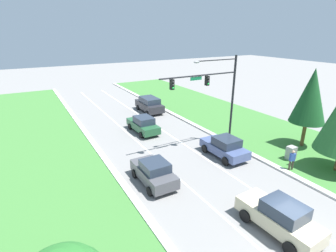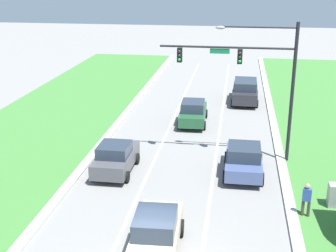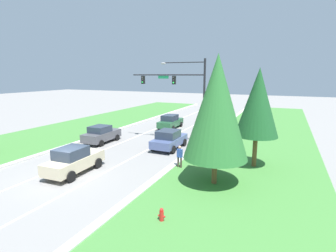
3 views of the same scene
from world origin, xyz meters
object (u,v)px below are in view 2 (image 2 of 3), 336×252
Objects in this scene: pedestrian at (307,199)px; charcoal_suv at (245,91)px; graphite_sedan at (116,158)px; champagne_sedan at (156,233)px; utility_cabinet at (336,196)px; traffic_signal_mast at (255,71)px; slate_blue_sedan at (244,160)px; forest_sedan at (193,112)px.

charcoal_suv is at bearing -66.54° from pedestrian.
charcoal_suv is (7.21, 15.77, 0.15)m from graphite_sedan.
champagne_sedan is 3.79× the size of utility_cabinet.
utility_cabinet is at bearing 30.49° from champagne_sedan.
traffic_signal_mast is at bearing 125.71° from utility_cabinet.
pedestrian is (2.81, -4.38, 0.06)m from slate_blue_sedan.
champagne_sedan is at bearing -110.14° from traffic_signal_mast.
champagne_sedan reaches higher than graphite_sedan.
slate_blue_sedan is 9.30m from forest_sedan.
slate_blue_sedan is 2.57× the size of pedestrian.
charcoal_suv is at bearing 91.10° from traffic_signal_mast.
charcoal_suv is (-0.25, 12.77, -4.40)m from traffic_signal_mast.
charcoal_suv reaches higher than utility_cabinet.
champagne_sedan is at bearing 47.54° from pedestrian.
slate_blue_sedan is at bearing 6.30° from graphite_sedan.
slate_blue_sedan is 7.10m from graphite_sedan.
charcoal_suv is 4.21× the size of utility_cabinet.
charcoal_suv is at bearing 89.46° from slate_blue_sedan.
champagne_sedan is 1.05× the size of slate_blue_sedan.
charcoal_suv is 19.56m from pedestrian.
utility_cabinet is 0.71× the size of pedestrian.
graphite_sedan is at bearing -173.70° from slate_blue_sedan.
traffic_signal_mast is at bearing 21.94° from graphite_sedan.
pedestrian is at bearing -70.00° from traffic_signal_mast.
slate_blue_sedan is (3.44, 8.27, -0.06)m from champagne_sedan.
traffic_signal_mast is 1.78× the size of champagne_sedan.
graphite_sedan is 0.82× the size of charcoal_suv.
champagne_sedan is 0.90× the size of charcoal_suv.
slate_blue_sedan is 0.94× the size of forest_sedan.
slate_blue_sedan reaches higher than forest_sedan.
traffic_signal_mast is 13.51m from charcoal_suv.
slate_blue_sedan is 5.40m from utility_cabinet.
champagne_sedan is (-3.85, -10.50, -4.47)m from traffic_signal_mast.
charcoal_suv reaches higher than pedestrian.
utility_cabinet is (7.76, 5.05, -0.33)m from champagne_sedan.
pedestrian is (9.86, -3.61, 0.09)m from graphite_sedan.
traffic_signal_mast is 8.25m from utility_cabinet.
champagne_sedan is 0.98× the size of forest_sedan.
utility_cabinet is (11.37, -2.45, -0.25)m from graphite_sedan.
champagne_sedan is at bearing -112.54° from slate_blue_sedan.
forest_sedan is (-0.21, 16.83, -0.07)m from champagne_sedan.
traffic_signal_mast is at bearing -59.01° from forest_sedan.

